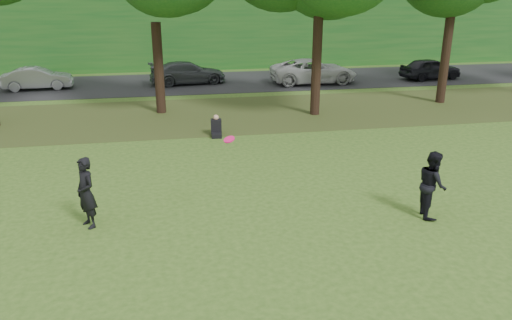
{
  "coord_description": "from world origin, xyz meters",
  "views": [
    {
      "loc": [
        -2.71,
        -9.38,
        5.77
      ],
      "look_at": [
        -0.47,
        2.95,
        1.3
      ],
      "focal_mm": 35.0,
      "sensor_mm": 36.0,
      "label": 1
    }
  ],
  "objects_px": {
    "player_right": "(432,184)",
    "player_left": "(86,193)",
    "frisbee": "(229,139)",
    "seated_person": "(216,128)"
  },
  "relations": [
    {
      "from": "player_right",
      "to": "player_left",
      "type": "bearing_deg",
      "value": 96.22
    },
    {
      "from": "seated_person",
      "to": "player_right",
      "type": "bearing_deg",
      "value": -55.93
    },
    {
      "from": "player_right",
      "to": "frisbee",
      "type": "bearing_deg",
      "value": 98.18
    },
    {
      "from": "frisbee",
      "to": "seated_person",
      "type": "xyz_separation_m",
      "value": [
        0.47,
        7.85,
        -1.94
      ]
    },
    {
      "from": "player_right",
      "to": "frisbee",
      "type": "height_order",
      "value": "frisbee"
    },
    {
      "from": "player_right",
      "to": "frisbee",
      "type": "distance_m",
      "value": 5.38
    },
    {
      "from": "frisbee",
      "to": "player_left",
      "type": "bearing_deg",
      "value": 170.8
    },
    {
      "from": "player_left",
      "to": "frisbee",
      "type": "distance_m",
      "value": 3.79
    },
    {
      "from": "player_left",
      "to": "player_right",
      "type": "xyz_separation_m",
      "value": [
        8.67,
        -0.96,
        -0.02
      ]
    },
    {
      "from": "player_left",
      "to": "seated_person",
      "type": "distance_m",
      "value": 8.31
    }
  ]
}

